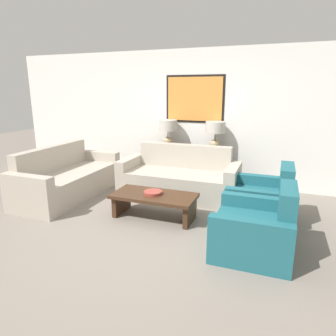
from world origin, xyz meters
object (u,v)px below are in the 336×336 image
Objects in this scene: table_lamp_left at (168,129)px; armchair_near_camera at (256,230)px; couch_by_side at (68,179)px; decorative_bowl at (153,193)px; table_lamp_right at (215,131)px; armchair_near_back_wall at (262,201)px; console_table at (190,167)px; coffee_table at (154,200)px; couch_by_back_wall at (179,179)px.

table_lamp_left reaches higher than armchair_near_camera.
couch_by_side is 1.88m from decorative_bowl.
table_lamp_right is (0.96, 0.00, 0.00)m from table_lamp_left.
armchair_near_back_wall is at bearing -32.77° from table_lamp_left.
couch_by_side is (-1.90, -1.40, -0.07)m from console_table.
console_table is 1.17× the size of coffee_table.
table_lamp_left is 2.15m from couch_by_side.
armchair_near_camera is (1.51, -0.50, 0.00)m from coffee_table.
couch_by_back_wall is 1.08m from coffee_table.
console_table is at bearing 88.68° from coffee_table.
table_lamp_right is 1.17m from couch_by_back_wall.
armchair_near_back_wall is (3.37, 0.15, -0.02)m from couch_by_side.
couch_by_side is 2.28× the size of armchair_near_camera.
couch_by_side is (-1.90, -0.72, 0.00)m from couch_by_back_wall.
table_lamp_left is 2.47m from armchair_near_back_wall.
coffee_table is (-0.04, -1.07, -0.03)m from couch_by_back_wall.
armchair_near_back_wall is at bearing 18.44° from coffee_table.
armchair_near_camera is at bearing -47.01° from couch_by_back_wall.
table_lamp_left is at bearing 147.23° from armchair_near_back_wall.
decorative_bowl is (-0.02, 0.00, 0.11)m from coffee_table.
coffee_table is at bearing -10.35° from decorative_bowl.
table_lamp_right is 0.45× the size of coffee_table.
table_lamp_left reaches higher than couch_by_back_wall.
table_lamp_right reaches higher than couch_by_back_wall.
table_lamp_left reaches higher than console_table.
coffee_table is (1.86, -0.36, -0.03)m from couch_by_side.
table_lamp_right is 0.26× the size of couch_by_back_wall.
console_table is 0.69× the size of couch_by_back_wall.
couch_by_back_wall is at bearing 20.65° from couch_by_side.
couch_by_back_wall is 2.03m from couch_by_side.
couch_by_side reaches higher than coffee_table.
coffee_table is 4.46× the size of decorative_bowl.
table_lamp_left is at bearing 130.75° from armchair_near_camera.
table_lamp_left is 0.60× the size of armchair_near_camera.
couch_by_back_wall is at bearing -124.95° from table_lamp_right.
table_lamp_left is (-0.48, 0.00, 0.75)m from console_table.
table_lamp_left is at bearing 180.00° from table_lamp_right.
table_lamp_right is 2.88m from couch_by_side.
armchair_near_back_wall is at bearing -21.18° from couch_by_back_wall.
table_lamp_left is 1.95m from decorative_bowl.
couch_by_side is 3.37m from armchair_near_back_wall.
couch_by_side is at bearing -143.59° from console_table.
console_table is 1.94m from armchair_near_back_wall.
armchair_near_camera is (3.37, -0.86, -0.02)m from couch_by_side.
decorative_bowl is at bearing -93.22° from couch_by_back_wall.
couch_by_back_wall is at bearing -90.00° from console_table.
couch_by_side is 7.52× the size of decorative_bowl.
armchair_near_back_wall is at bearing 90.00° from armchair_near_camera.
console_table is at bearing 123.03° from armchair_near_camera.
console_table is 0.69× the size of couch_by_side.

